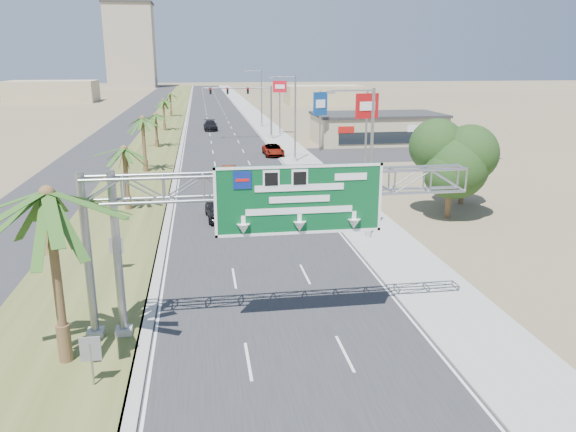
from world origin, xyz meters
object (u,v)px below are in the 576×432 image
(pole_sign_red_near, at_px, (367,111))
(car_mid_lane, at_px, (229,173))
(car_left_lane, at_px, (218,209))
(pole_sign_blue, at_px, (320,106))
(car_right_lane, at_px, (273,150))
(car_far, at_px, (210,126))
(signal_mast, at_px, (258,107))
(store_building, at_px, (377,129))
(pole_sign_red_far, at_px, (280,91))
(palm_near, at_px, (47,195))
(sign_gantry, at_px, (262,198))

(pole_sign_red_near, bearing_deg, car_mid_lane, 168.44)
(car_left_lane, height_order, pole_sign_red_near, pole_sign_red_near)
(pole_sign_red_near, height_order, pole_sign_blue, pole_sign_red_near)
(car_right_lane, bearing_deg, car_far, 103.99)
(signal_mast, bearing_deg, pole_sign_red_near, -76.91)
(store_building, bearing_deg, car_mid_lane, -134.73)
(car_left_lane, distance_m, pole_sign_red_far, 50.62)
(signal_mast, distance_m, car_mid_lane, 29.96)
(car_mid_lane, height_order, car_far, car_far)
(store_building, xyz_separation_m, car_left_lane, (-24.42, -37.69, -1.23))
(pole_sign_red_far, bearing_deg, car_mid_lane, -106.42)
(pole_sign_red_near, bearing_deg, pole_sign_blue, 91.19)
(signal_mast, height_order, pole_sign_red_near, pole_sign_red_near)
(store_building, relative_size, car_mid_lane, 4.38)
(car_left_lane, bearing_deg, pole_sign_blue, 60.92)
(palm_near, distance_m, car_mid_lane, 36.45)
(sign_gantry, bearing_deg, pole_sign_red_far, 81.29)
(palm_near, xyz_separation_m, store_building, (31.20, 58.00, -4.93))
(car_right_lane, bearing_deg, pole_sign_red_far, 79.02)
(palm_near, xyz_separation_m, pole_sign_red_near, (21.77, 32.18, -0.02))
(pole_sign_red_near, height_order, pole_sign_red_far, pole_sign_red_near)
(signal_mast, bearing_deg, car_mid_lane, -101.72)
(car_left_lane, bearing_deg, signal_mast, 75.84)
(palm_near, distance_m, store_building, 66.04)
(car_mid_lane, height_order, pole_sign_red_far, pole_sign_red_far)
(pole_sign_red_far, bearing_deg, sign_gantry, -98.71)
(car_mid_lane, bearing_deg, pole_sign_red_far, 79.06)
(car_right_lane, bearing_deg, signal_mast, 90.71)
(car_left_lane, bearing_deg, car_far, 85.04)
(car_right_lane, distance_m, pole_sign_red_far, 21.57)
(palm_near, relative_size, pole_sign_red_near, 0.95)
(pole_sign_red_near, bearing_deg, car_far, 107.77)
(car_right_lane, relative_size, pole_sign_red_near, 0.58)
(car_far, distance_m, pole_sign_blue, 29.06)
(car_far, bearing_deg, palm_near, -97.05)
(pole_sign_red_far, bearing_deg, signal_mast, -128.00)
(pole_sign_blue, bearing_deg, sign_gantry, -104.82)
(car_far, height_order, pole_sign_blue, pole_sign_blue)
(car_mid_lane, bearing_deg, signal_mast, 83.76)
(pole_sign_red_near, bearing_deg, sign_gantry, -114.25)
(store_building, height_order, pole_sign_red_far, pole_sign_red_far)
(car_mid_lane, bearing_deg, car_left_lane, -90.63)
(palm_near, relative_size, pole_sign_blue, 1.06)
(palm_near, bearing_deg, pole_sign_red_far, 75.07)
(store_building, bearing_deg, pole_sign_red_far, 138.75)
(palm_near, xyz_separation_m, signal_mast, (14.37, 63.97, -2.08))
(car_left_lane, distance_m, car_mid_lane, 14.70)
(store_building, xyz_separation_m, pole_sign_blue, (-9.84, -6.13, 3.86))
(pole_sign_blue, bearing_deg, car_right_lane, -155.74)
(car_left_lane, bearing_deg, sign_gantry, -90.08)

